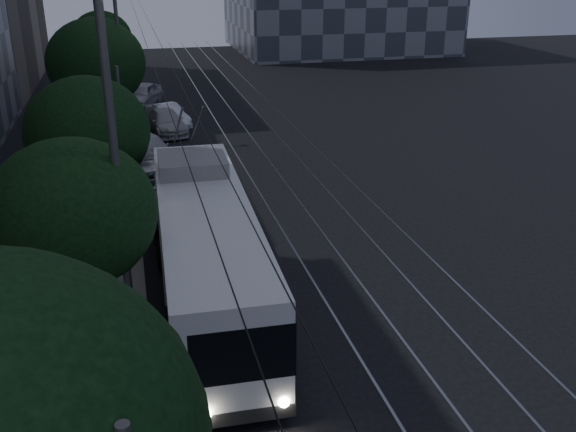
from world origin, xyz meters
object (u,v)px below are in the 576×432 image
at_px(car_white_c, 168,115).
at_px(streetlamp_near, 132,129).
at_px(pickup_silver, 155,186).
at_px(car_white_a, 147,149).
at_px(streetlamp_far, 126,31).
at_px(trolleybus, 206,248).
at_px(car_white_b, 166,122).
at_px(car_white_d, 141,95).

relative_size(car_white_c, streetlamp_near, 0.38).
distance_m(pickup_silver, car_white_a, 5.77).
bearing_deg(streetlamp_far, trolleybus, -85.06).
xyz_separation_m(car_white_b, car_white_d, (-1.14, 7.67, 0.12)).
height_order(trolleybus, car_white_b, trolleybus).
xyz_separation_m(car_white_a, car_white_b, (1.36, 5.97, -0.13)).
distance_m(car_white_b, car_white_d, 7.76).
relative_size(car_white_a, streetlamp_near, 0.44).
bearing_deg(streetlamp_near, car_white_d, 88.34).
distance_m(trolleybus, streetlamp_near, 5.88).
bearing_deg(car_white_c, car_white_a, -121.01).
distance_m(car_white_a, streetlamp_near, 18.41).
xyz_separation_m(car_white_d, streetlamp_far, (-0.71, -9.05, 5.24)).
xyz_separation_m(streetlamp_near, streetlamp_far, (0.19, 22.15, -0.26)).
height_order(pickup_silver, car_white_d, pickup_silver).
bearing_deg(streetlamp_far, streetlamp_near, -90.49).
xyz_separation_m(pickup_silver, car_white_b, (1.31, 11.74, -0.16)).
xyz_separation_m(pickup_silver, streetlamp_near, (-0.73, -11.79, 5.47)).
bearing_deg(pickup_silver, car_white_c, 66.40).
bearing_deg(streetlamp_near, car_white_b, 85.05).
relative_size(car_white_a, car_white_b, 1.03).
relative_size(car_white_b, car_white_d, 0.99).
height_order(car_white_a, streetlamp_far, streetlamp_far).
height_order(car_white_b, car_white_c, car_white_c).
height_order(car_white_a, car_white_d, car_white_a).
height_order(car_white_b, streetlamp_far, streetlamp_far).
height_order(trolleybus, car_white_a, trolleybus).
relative_size(car_white_b, streetlamp_near, 0.43).
distance_m(car_white_c, car_white_d, 6.22).
height_order(car_white_c, car_white_d, car_white_d).
bearing_deg(pickup_silver, car_white_d, 72.49).
xyz_separation_m(pickup_silver, streetlamp_far, (-0.54, 10.36, 5.21)).
bearing_deg(car_white_d, trolleybus, -66.51).
bearing_deg(streetlamp_near, car_white_a, 87.80).
distance_m(car_white_c, streetlamp_far, 6.48).
bearing_deg(streetlamp_far, car_white_d, 85.49).
distance_m(pickup_silver, car_white_c, 13.44).
height_order(car_white_d, streetlamp_far, streetlamp_far).
distance_m(trolleybus, streetlamp_far, 19.47).
bearing_deg(car_white_b, car_white_a, -111.45).
distance_m(trolleybus, car_white_c, 21.94).
height_order(trolleybus, streetlamp_near, streetlamp_near).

